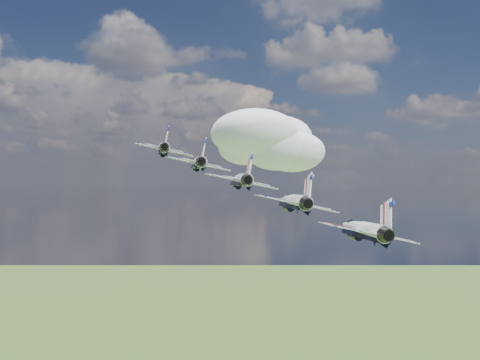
# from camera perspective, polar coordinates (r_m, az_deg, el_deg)

# --- Properties ---
(cloud_far) EXTENTS (69.93, 54.94, 27.47)m
(cloud_far) POSITION_cam_1_polar(r_m,az_deg,el_deg) (314.09, 4.11, 3.74)
(cloud_far) COLOR white
(jet_0) EXTENTS (13.66, 17.20, 6.74)m
(jet_0) POSITION_cam_1_polar(r_m,az_deg,el_deg) (102.92, -8.10, 3.25)
(jet_0) COLOR white
(jet_1) EXTENTS (13.66, 17.20, 6.74)m
(jet_1) POSITION_cam_1_polar(r_m,az_deg,el_deg) (92.47, -4.49, 1.81)
(jet_1) COLOR white
(jet_2) EXTENTS (13.66, 17.20, 6.74)m
(jet_2) POSITION_cam_1_polar(r_m,az_deg,el_deg) (82.56, -0.00, 0.00)
(jet_2) COLOR silver
(jet_3) EXTENTS (13.66, 17.20, 6.74)m
(jet_3) POSITION_cam_1_polar(r_m,az_deg,el_deg) (73.39, 5.66, -2.28)
(jet_3) COLOR white
(jet_4) EXTENTS (13.66, 17.20, 6.74)m
(jet_4) POSITION_cam_1_polar(r_m,az_deg,el_deg) (65.29, 12.86, -5.13)
(jet_4) COLOR white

